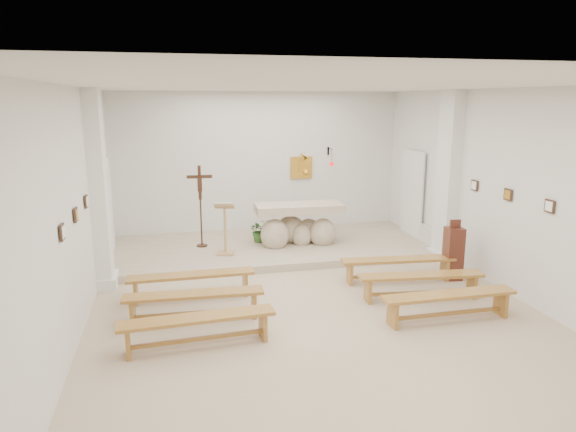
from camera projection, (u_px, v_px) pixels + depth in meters
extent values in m
cube|color=#CDB194|center=(315.00, 312.00, 8.18)|extent=(7.00, 10.00, 0.00)
cube|color=silver|center=(72.00, 216.00, 7.03)|extent=(0.02, 10.00, 3.50)
cube|color=silver|center=(517.00, 195.00, 8.57)|extent=(0.02, 10.00, 3.50)
cube|color=silver|center=(259.00, 165.00, 12.53)|extent=(7.00, 0.02, 3.50)
cube|color=silver|center=(318.00, 87.00, 7.41)|extent=(7.00, 10.00, 0.02)
cube|color=#BEAE92|center=(272.00, 247.00, 11.49)|extent=(6.98, 3.00, 0.15)
cube|color=white|center=(99.00, 191.00, 8.95)|extent=(0.26, 0.55, 3.50)
cube|color=white|center=(448.00, 178.00, 10.44)|extent=(0.26, 0.55, 3.50)
cube|color=gold|center=(301.00, 168.00, 12.76)|extent=(0.55, 0.04, 0.55)
cube|color=black|center=(328.00, 151.00, 12.84)|extent=(0.04, 0.02, 0.20)
cylinder|color=black|center=(330.00, 149.00, 12.68)|extent=(0.02, 0.30, 0.02)
cylinder|color=black|center=(332.00, 156.00, 12.57)|extent=(0.01, 0.01, 0.34)
sphere|color=red|center=(332.00, 164.00, 12.61)|extent=(0.11, 0.11, 0.11)
cube|color=#382419|center=(62.00, 232.00, 6.28)|extent=(0.03, 0.20, 0.20)
cube|color=#382419|center=(76.00, 215.00, 7.23)|extent=(0.03, 0.20, 0.20)
cube|color=#382419|center=(86.00, 201.00, 8.18)|extent=(0.03, 0.20, 0.20)
cube|color=#382419|center=(550.00, 206.00, 7.81)|extent=(0.03, 0.20, 0.20)
cube|color=#382419|center=(508.00, 195.00, 8.76)|extent=(0.03, 0.20, 0.20)
cube|color=#382419|center=(475.00, 185.00, 9.71)|extent=(0.03, 0.20, 0.20)
cube|color=silver|center=(106.00, 260.00, 9.93)|extent=(0.10, 0.85, 0.52)
cube|color=silver|center=(429.00, 239.00, 11.45)|extent=(0.10, 0.85, 0.52)
ellipsoid|color=beige|center=(275.00, 235.00, 11.20)|extent=(0.63, 0.53, 0.71)
ellipsoid|color=beige|center=(323.00, 233.00, 11.43)|extent=(0.58, 0.50, 0.67)
ellipsoid|color=beige|center=(290.00, 230.00, 11.60)|extent=(0.67, 0.57, 0.63)
ellipsoid|color=beige|center=(309.00, 231.00, 11.66)|extent=(0.54, 0.46, 0.58)
ellipsoid|color=beige|center=(302.00, 236.00, 11.43)|extent=(0.46, 0.39, 0.54)
cube|color=beige|center=(299.00, 208.00, 11.33)|extent=(1.96, 0.82, 0.19)
cube|color=tan|center=(226.00, 253.00, 10.74)|extent=(0.40, 0.40, 0.04)
cylinder|color=tan|center=(225.00, 231.00, 10.64)|extent=(0.05, 0.05, 0.97)
cube|color=tan|center=(224.00, 206.00, 10.50)|extent=(0.46, 0.37, 0.16)
cube|color=white|center=(224.00, 204.00, 10.45)|extent=(0.39, 0.31, 0.12)
cylinder|color=#3A2312|center=(202.00, 245.00, 11.30)|extent=(0.23, 0.23, 0.03)
cylinder|color=#3A2312|center=(201.00, 222.00, 11.18)|extent=(0.04, 0.04, 1.08)
cube|color=#3A2312|center=(200.00, 183.00, 10.99)|extent=(0.07, 0.05, 0.73)
cube|color=#3A2312|center=(199.00, 177.00, 10.96)|extent=(0.54, 0.08, 0.07)
cube|color=#3A2312|center=(200.00, 184.00, 10.97)|extent=(0.10, 0.04, 0.31)
imported|color=#326126|center=(260.00, 230.00, 11.62)|extent=(0.56, 0.51, 0.52)
cube|color=#4F2516|center=(453.00, 254.00, 9.58)|extent=(0.34, 0.34, 0.99)
cube|color=#4F2516|center=(455.00, 224.00, 9.45)|extent=(0.20, 0.06, 0.16)
cube|color=#AB7631|center=(191.00, 275.00, 8.63)|extent=(2.11, 0.35, 0.05)
cube|color=#AB7631|center=(136.00, 292.00, 8.47)|extent=(0.06, 0.31, 0.40)
cube|color=#AB7631|center=(245.00, 283.00, 8.88)|extent=(0.06, 0.31, 0.40)
cube|color=#AB7631|center=(192.00, 292.00, 8.70)|extent=(1.78, 0.07, 0.05)
cube|color=#AB7631|center=(398.00, 260.00, 9.46)|extent=(2.13, 0.55, 0.05)
cube|color=#AB7631|center=(350.00, 273.00, 9.40)|extent=(0.09, 0.31, 0.40)
cube|color=#AB7631|center=(444.00, 269.00, 9.62)|extent=(0.09, 0.31, 0.40)
cube|color=#AB7631|center=(397.00, 275.00, 9.53)|extent=(1.77, 0.24, 0.05)
cube|color=#AB7631|center=(194.00, 294.00, 7.78)|extent=(2.12, 0.43, 0.05)
cube|color=#AB7631|center=(133.00, 312.00, 7.67)|extent=(0.07, 0.31, 0.40)
cube|color=#AB7631|center=(254.00, 304.00, 7.99)|extent=(0.07, 0.31, 0.40)
cube|color=#AB7631|center=(195.00, 313.00, 7.85)|extent=(1.78, 0.14, 0.05)
cube|color=#AB7631|center=(421.00, 275.00, 8.61)|extent=(2.14, 0.57, 0.05)
cube|color=#AB7631|center=(368.00, 290.00, 8.55)|extent=(0.09, 0.31, 0.40)
cube|color=#AB7631|center=(472.00, 286.00, 8.76)|extent=(0.09, 0.31, 0.40)
cube|color=#AB7631|center=(420.00, 293.00, 8.68)|extent=(1.77, 0.25, 0.05)
cube|color=#AB7631|center=(197.00, 318.00, 6.93)|extent=(2.13, 0.47, 0.05)
cube|color=#AB7631|center=(128.00, 342.00, 6.72)|extent=(0.08, 0.31, 0.40)
cube|color=#AB7631|center=(263.00, 325.00, 7.23)|extent=(0.08, 0.31, 0.40)
cube|color=#AB7631|center=(198.00, 339.00, 7.00)|extent=(1.78, 0.17, 0.05)
cube|color=#AB7631|center=(449.00, 295.00, 7.76)|extent=(2.11, 0.34, 0.05)
cube|color=#AB7631|center=(393.00, 314.00, 7.61)|extent=(0.06, 0.31, 0.40)
cube|color=#AB7631|center=(501.00, 303.00, 8.01)|extent=(0.06, 0.31, 0.40)
cube|color=#AB7631|center=(448.00, 314.00, 7.83)|extent=(1.78, 0.06, 0.05)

